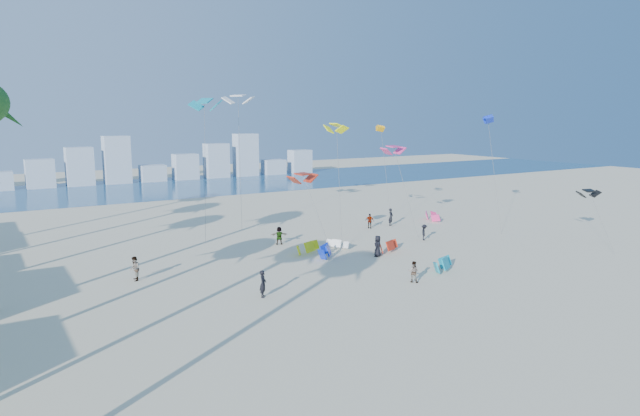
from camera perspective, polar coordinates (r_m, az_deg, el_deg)
ground at (r=32.76m, az=10.48°, el=-12.10°), size 220.00×220.00×0.00m
ocean at (r=97.46m, az=-19.11°, el=1.71°), size 220.00×220.00×0.00m
kitesurfer_near at (r=37.93m, az=-5.72°, el=-7.56°), size 0.74×0.79×1.82m
kitesurfer_mid at (r=41.62m, az=9.33°, el=-6.31°), size 0.94×0.96×1.55m
kitesurfers_far at (r=51.95m, az=0.33°, el=-2.98°), size 29.89×11.33×1.90m
grounded_kites at (r=51.21m, az=5.71°, el=-3.66°), size 22.88×19.57×0.98m
flying_kites at (r=56.80m, az=0.98°, el=8.20°), size 31.86×32.02×14.64m
distant_skyline at (r=106.67m, az=-21.00°, el=3.88°), size 85.00×3.00×8.40m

